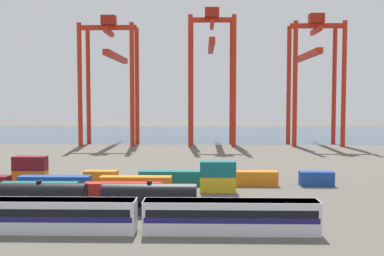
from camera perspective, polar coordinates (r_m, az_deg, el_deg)
ground_plane at (r=114.42m, az=-6.66°, el=-4.34°), size 420.00×420.00×0.00m
harbour_water at (r=215.57m, az=-2.86°, el=-0.61°), size 400.00×110.00×0.01m
passenger_train at (r=58.43m, az=-17.03°, el=-10.01°), size 63.30×3.14×3.90m
freight_tank_row at (r=68.18m, az=-18.15°, el=-8.06°), size 43.29×3.08×4.54m
shipping_container_2 at (r=77.88m, az=-18.16°, el=-7.27°), size 12.10×2.44×2.60m
shipping_container_3 at (r=74.54m, az=-8.43°, el=-7.61°), size 12.10×2.44×2.60m
shipping_container_6 at (r=83.41m, az=-16.41°, el=-6.52°), size 12.10×2.44×2.60m
shipping_container_7 at (r=80.29m, az=-6.86°, el=-6.79°), size 12.10×2.44×2.60m
shipping_container_8 at (r=79.52m, az=3.18°, el=-6.87°), size 6.04×2.44×2.60m
shipping_container_9 at (r=79.09m, az=3.18°, el=-5.02°), size 6.04×2.44×2.60m
shipping_container_11 at (r=91.22m, az=-19.13°, el=-5.71°), size 6.04×2.44×2.60m
shipping_container_12 at (r=90.85m, az=-19.16°, el=-4.09°), size 6.04×2.44×2.60m
shipping_container_13 at (r=87.53m, az=-11.04°, el=-5.97°), size 6.04×2.44×2.60m
shipping_container_14 at (r=85.69m, az=-2.42°, el=-6.11°), size 12.10×2.44×2.60m
shipping_container_15 at (r=85.83m, az=6.38°, el=-6.11°), size 12.10×2.44×2.60m
shipping_container_16 at (r=87.93m, az=14.95°, el=-5.98°), size 6.04×2.44×2.60m
gantry_crane_west at (r=166.38m, az=-9.85°, el=7.36°), size 18.95×39.88×43.88m
gantry_crane_central at (r=163.13m, az=2.42°, el=8.08°), size 15.86×38.85×46.33m
gantry_crane_east at (r=167.60m, az=14.59°, el=7.32°), size 17.46×39.76×44.23m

